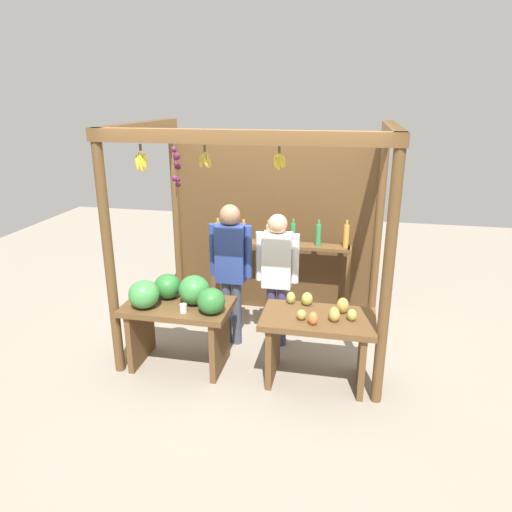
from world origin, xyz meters
TOP-DOWN VIEW (x-y plane):
  - ground_plane at (0.00, 0.00)m, footprint 12.00×12.00m
  - market_stall at (-0.01, 0.41)m, footprint 2.75×1.94m
  - fruit_counter_left at (-0.71, -0.70)m, footprint 1.12×0.68m
  - fruit_counter_right at (0.73, -0.68)m, footprint 1.10×0.64m
  - bottle_shelf_unit at (0.13, 0.68)m, footprint 1.76×0.22m
  - vendor_man at (-0.30, -0.11)m, footprint 0.48×0.22m
  - vendor_woman at (0.21, -0.05)m, footprint 0.48×0.21m

SIDE VIEW (x-z plane):
  - ground_plane at x=0.00m, z-range 0.00..0.00m
  - fruit_counter_right at x=0.73m, z-range 0.09..0.96m
  - fruit_counter_left at x=-0.71m, z-range 0.18..1.19m
  - bottle_shelf_unit at x=0.13m, z-range 0.11..1.45m
  - vendor_woman at x=0.21m, z-range 0.15..1.70m
  - vendor_man at x=-0.30m, z-range 0.17..1.81m
  - market_stall at x=-0.01m, z-range 0.20..2.67m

